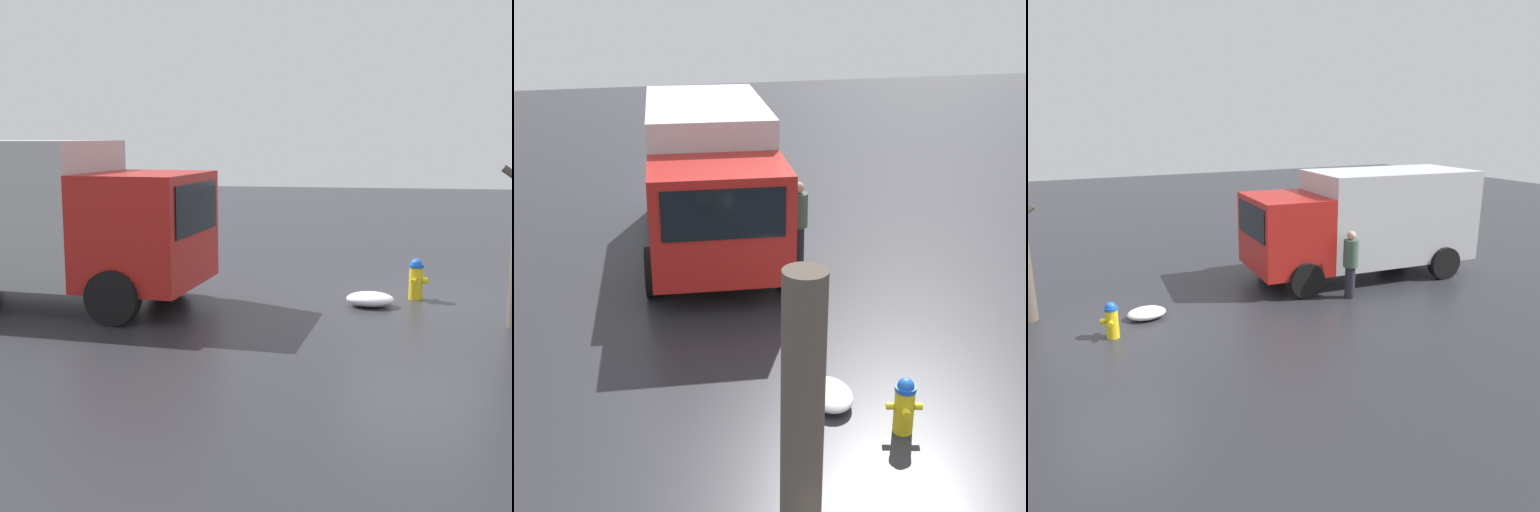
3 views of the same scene
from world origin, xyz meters
The scene contains 5 objects.
ground_plane centered at (0.00, 0.00, 0.00)m, with size 60.00×60.00×0.00m, color #28282D.
fire_hydrant centered at (0.00, 0.00, 0.40)m, with size 0.37×0.46×0.77m.
delivery_truck centered at (7.09, 1.33, 1.60)m, with size 6.53×3.12×2.94m.
pedestrian centered at (5.66, -0.18, 0.93)m, with size 0.37×0.37×1.71m.
snow_pile_by_hydrant centered at (0.83, 0.71, 0.13)m, with size 0.85×0.62×0.26m.
Camera 3 is at (-1.09, -9.97, 4.33)m, focal length 35.00 mm.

